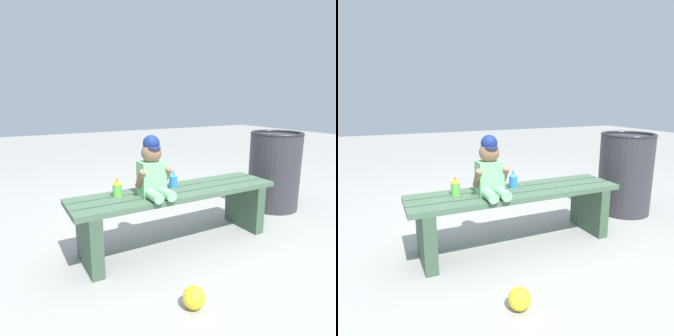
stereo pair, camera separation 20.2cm
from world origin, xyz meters
TOP-DOWN VIEW (x-y plane):
  - ground_plane at (0.00, 0.00)m, footprint 16.00×16.00m
  - park_bench at (0.00, 0.00)m, footprint 1.54×0.38m
  - child_figure at (-0.21, -0.03)m, footprint 0.23×0.27m
  - sippy_cup_left at (-0.43, 0.06)m, footprint 0.06×0.06m
  - sippy_cup_right at (0.00, 0.06)m, footprint 0.06×0.06m
  - toy_ball at (-0.29, -0.66)m, footprint 0.12×0.12m
  - trash_bin at (1.22, 0.21)m, footprint 0.48×0.48m

SIDE VIEW (x-z plane):
  - ground_plane at x=0.00m, z-range 0.00..0.00m
  - toy_ball at x=-0.29m, z-range 0.00..0.12m
  - park_bench at x=0.00m, z-range 0.08..0.49m
  - trash_bin at x=1.22m, z-range 0.00..0.75m
  - sippy_cup_left at x=-0.43m, z-range 0.41..0.54m
  - sippy_cup_right at x=0.00m, z-range 0.41..0.54m
  - child_figure at x=-0.21m, z-range 0.39..0.80m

